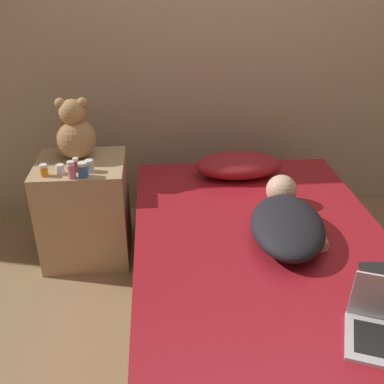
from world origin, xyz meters
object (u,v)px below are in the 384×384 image
pillow (238,165)px  bottle_blue (83,170)px  bottle_orange (44,170)px  bottle_red (76,165)px  bottle_white (60,169)px  bottle_pink (71,170)px  teddy_bear (75,132)px  person_lying (287,221)px  bottle_clear (89,166)px

pillow → bottle_blue: size_ratio=6.47×
bottle_orange → bottle_red: bearing=15.3°
bottle_blue → pillow: bearing=16.3°
pillow → bottle_white: 1.10m
bottle_pink → bottle_blue: bottle_pink is taller
pillow → teddy_bear: size_ratio=1.49×
pillow → bottle_pink: size_ratio=5.51×
person_lying → bottle_red: (-1.11, 0.50, 0.13)m
teddy_bear → bottle_blue: size_ratio=4.34×
teddy_bear → bottle_red: (0.02, -0.21, -0.12)m
bottle_white → pillow: bearing=12.0°
bottle_clear → teddy_bear: bearing=114.2°
person_lying → teddy_bear: (-1.13, 0.70, 0.25)m
bottle_red → bottle_white: size_ratio=1.44×
bottle_blue → bottle_white: bearing=160.7°
teddy_bear → bottle_white: teddy_bear is taller
bottle_clear → bottle_white: (-0.16, -0.02, -0.01)m
teddy_bear → bottle_clear: 0.27m
person_lying → bottle_clear: size_ratio=11.06×
teddy_bear → bottle_orange: size_ratio=5.34×
person_lying → bottle_pink: bearing=170.2°
person_lying → bottle_clear: bottle_clear is taller
teddy_bear → bottle_white: size_ratio=6.54×
person_lying → bottle_blue: bottle_blue is taller
bottle_orange → bottle_white: size_ratio=1.22×
pillow → bottle_clear: 0.94m
bottle_pink → teddy_bear: bearing=91.7°
bottle_pink → bottle_white: bearing=140.4°
bottle_red → pillow: bearing=11.5°
bottle_pink → bottle_blue: 0.06m
bottle_clear → bottle_orange: same height
bottle_pink → bottle_orange: (-0.16, 0.04, -0.02)m
pillow → person_lying: size_ratio=0.72×
person_lying → pillow: bearing=110.6°
bottle_blue → bottle_orange: bearing=172.8°
bottle_red → bottle_white: (-0.09, -0.03, -0.01)m
person_lying → bottle_orange: (-1.28, 0.45, 0.12)m
pillow → bottle_white: bearing=-168.0°
pillow → bottle_red: 1.01m
bottle_blue → bottle_red: bearing=123.1°
person_lying → bottle_white: bottle_white is taller
bottle_clear → bottle_pink: 0.12m
bottle_pink → bottle_blue: bearing=12.6°
teddy_bear → bottle_orange: teddy_bear is taller
bottle_red → bottle_blue: bearing=-56.9°
person_lying → bottle_red: bottle_red is taller
teddy_bear → bottle_blue: 0.31m
person_lying → bottle_clear: bearing=164.9°
teddy_bear → bottle_pink: teddy_bear is taller
pillow → bottle_orange: size_ratio=7.96×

